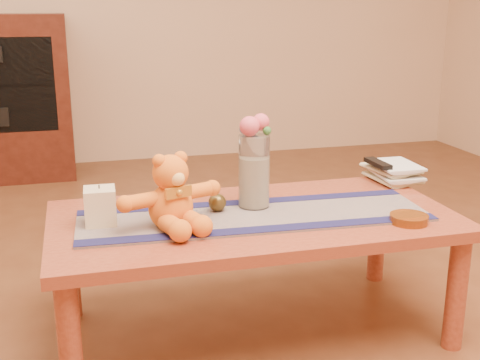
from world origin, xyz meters
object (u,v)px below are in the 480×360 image
object	(u,v)px
glass_vase	(254,171)
book_bottom	(376,180)
teddy_bear	(170,192)
tv_remote	(378,163)
pillar_candle	(100,206)
amber_dish	(409,219)
bronze_ball	(217,202)

from	to	relation	value
glass_vase	book_bottom	xyz separation A→B (m)	(0.58, 0.19, -0.13)
teddy_bear	book_bottom	xyz separation A→B (m)	(0.90, 0.31, -0.11)
glass_vase	tv_remote	xyz separation A→B (m)	(0.58, 0.18, -0.05)
pillar_candle	tv_remote	bearing A→B (deg)	11.11
amber_dish	glass_vase	bearing A→B (deg)	148.33
teddy_bear	bronze_ball	xyz separation A→B (m)	(0.18, 0.10, -0.08)
teddy_bear	tv_remote	world-z (taller)	teddy_bear
teddy_bear	tv_remote	bearing A→B (deg)	0.08
book_bottom	amber_dish	world-z (taller)	amber_dish
bronze_ball	tv_remote	distance (m)	0.74
teddy_bear	glass_vase	world-z (taller)	glass_vase
pillar_candle	bronze_ball	bearing A→B (deg)	3.56
teddy_bear	amber_dish	bearing A→B (deg)	-30.13
teddy_bear	book_bottom	bearing A→B (deg)	0.66
teddy_bear	glass_vase	xyz separation A→B (m)	(0.32, 0.12, 0.01)
bronze_ball	glass_vase	bearing A→B (deg)	7.18
bronze_ball	tv_remote	bearing A→B (deg)	15.19
tv_remote	teddy_bear	bearing A→B (deg)	-163.19
pillar_candle	tv_remote	distance (m)	1.14
bronze_ball	amber_dish	distance (m)	0.66
pillar_candle	bronze_ball	distance (m)	0.40
tv_remote	book_bottom	bearing A→B (deg)	90.00
bronze_ball	book_bottom	xyz separation A→B (m)	(0.72, 0.20, -0.03)
book_bottom	tv_remote	world-z (taller)	tv_remote
amber_dish	bronze_ball	bearing A→B (deg)	156.02
glass_vase	book_bottom	bearing A→B (deg)	17.95
pillar_candle	bronze_ball	world-z (taller)	pillar_candle
pillar_candle	book_bottom	bearing A→B (deg)	11.61
glass_vase	amber_dish	bearing A→B (deg)	-31.67
pillar_candle	glass_vase	world-z (taller)	glass_vase
book_bottom	amber_dish	size ratio (longest dim) A/B	1.73
bronze_ball	book_bottom	distance (m)	0.75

